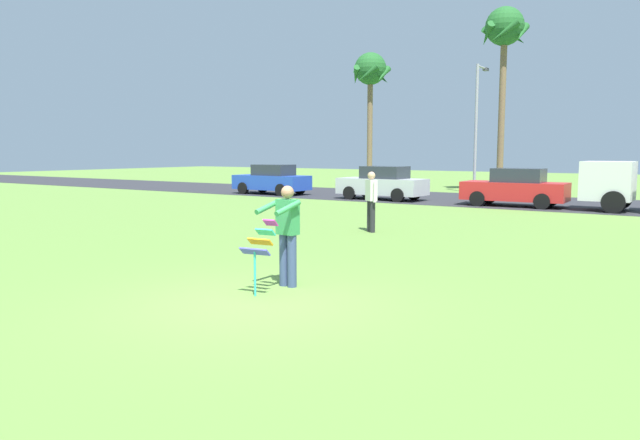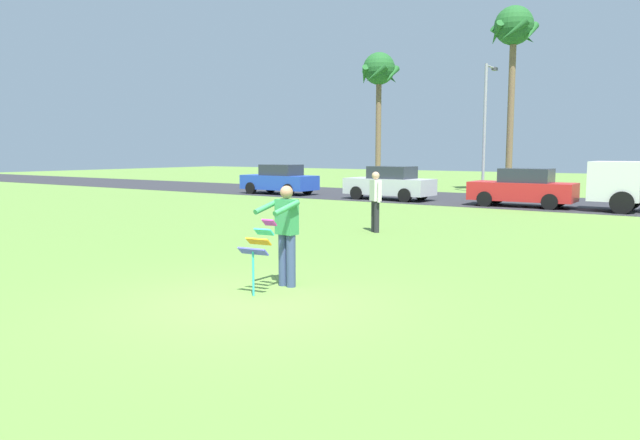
# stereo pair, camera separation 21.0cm
# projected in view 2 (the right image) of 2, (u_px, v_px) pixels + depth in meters

# --- Properties ---
(ground_plane) EXTENTS (120.00, 120.00, 0.00)m
(ground_plane) POSITION_uv_depth(u_px,v_px,m) (254.00, 302.00, 9.14)
(ground_plane) COLOR olive
(road_strip) EXTENTS (120.00, 8.00, 0.01)m
(road_strip) POSITION_uv_depth(u_px,v_px,m) (564.00, 204.00, 26.20)
(road_strip) COLOR #2D2D33
(road_strip) RESTS_ON ground
(person_kite_flyer) EXTENTS (0.58, 0.68, 1.73)m
(person_kite_flyer) POSITION_uv_depth(u_px,v_px,m) (286.00, 232.00, 10.10)
(person_kite_flyer) COLOR #384772
(person_kite_flyer) RESTS_ON ground
(kite_held) EXTENTS (0.53, 0.67, 1.19)m
(kite_held) POSITION_uv_depth(u_px,v_px,m) (259.00, 244.00, 9.59)
(kite_held) COLOR #D83399
(kite_held) RESTS_ON ground
(parked_car_blue) EXTENTS (4.24, 1.91, 1.60)m
(parked_car_blue) POSITION_uv_depth(u_px,v_px,m) (279.00, 180.00, 32.01)
(parked_car_blue) COLOR #2347B7
(parked_car_blue) RESTS_ON ground
(parked_car_silver) EXTENTS (4.26, 1.96, 1.60)m
(parked_car_silver) POSITION_uv_depth(u_px,v_px,m) (390.00, 184.00, 28.27)
(parked_car_silver) COLOR silver
(parked_car_silver) RESTS_ON ground
(parked_car_red) EXTENTS (4.23, 1.89, 1.60)m
(parked_car_red) POSITION_uv_depth(u_px,v_px,m) (523.00, 188.00, 24.77)
(parked_car_red) COLOR red
(parked_car_red) RESTS_ON ground
(palm_tree_left_near) EXTENTS (2.58, 2.71, 8.76)m
(palm_tree_left_near) POSITION_uv_depth(u_px,v_px,m) (379.00, 75.00, 39.13)
(palm_tree_left_near) COLOR brown
(palm_tree_left_near) RESTS_ON ground
(palm_tree_right_near) EXTENTS (2.58, 2.71, 10.18)m
(palm_tree_right_near) POSITION_uv_depth(u_px,v_px,m) (513.00, 35.00, 32.51)
(palm_tree_right_near) COLOR brown
(palm_tree_right_near) RESTS_ON ground
(streetlight_pole) EXTENTS (0.24, 1.65, 7.00)m
(streetlight_pole) POSITION_uv_depth(u_px,v_px,m) (486.00, 120.00, 32.43)
(streetlight_pole) COLOR #9E9EA3
(streetlight_pole) RESTS_ON ground
(person_walker_near) EXTENTS (0.47, 0.39, 1.73)m
(person_walker_near) POSITION_uv_depth(u_px,v_px,m) (375.00, 200.00, 16.94)
(person_walker_near) COLOR #26262B
(person_walker_near) RESTS_ON ground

